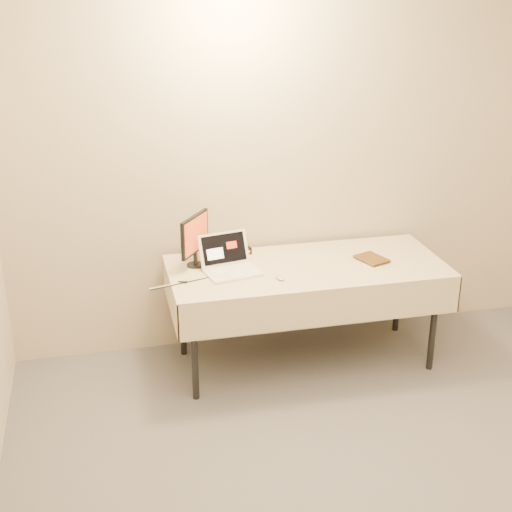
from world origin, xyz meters
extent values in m
cube|color=#C2B29C|center=(0.00, 2.50, 1.35)|extent=(4.00, 0.10, 2.70)
cylinder|color=black|center=(-0.82, 1.75, 0.34)|extent=(0.04, 0.04, 0.69)
cylinder|color=black|center=(0.82, 1.75, 0.34)|extent=(0.04, 0.04, 0.69)
cylinder|color=black|center=(-0.82, 2.34, 0.34)|extent=(0.04, 0.04, 0.69)
cylinder|color=black|center=(0.82, 2.34, 0.34)|extent=(0.04, 0.04, 0.69)
cube|color=gray|center=(0.00, 2.04, 0.71)|extent=(1.80, 0.75, 0.04)
cube|color=beige|center=(0.00, 2.04, 0.73)|extent=(1.86, 0.81, 0.01)
cube|color=beige|center=(0.00, 1.64, 0.60)|extent=(1.86, 0.01, 0.25)
cube|color=beige|center=(0.00, 2.45, 0.60)|extent=(1.86, 0.01, 0.25)
cube|color=beige|center=(-0.93, 2.04, 0.60)|extent=(0.01, 0.81, 0.25)
cube|color=beige|center=(0.93, 2.04, 0.60)|extent=(0.01, 0.81, 0.25)
cube|color=white|center=(-0.51, 2.01, 0.75)|extent=(0.38, 0.30, 0.02)
cube|color=white|center=(-0.55, 2.17, 0.86)|extent=(0.35, 0.16, 0.21)
cube|color=black|center=(-0.55, 2.17, 0.86)|extent=(0.31, 0.13, 0.18)
cylinder|color=black|center=(-0.73, 2.21, 0.74)|extent=(0.17, 0.17, 0.01)
cube|color=black|center=(-0.73, 2.21, 0.79)|extent=(0.03, 0.03, 0.09)
cube|color=black|center=(-0.73, 2.21, 0.96)|extent=(0.22, 0.29, 0.26)
cube|color=#CD4418|center=(-0.73, 2.21, 0.96)|extent=(0.19, 0.25, 0.23)
imported|color=brown|center=(0.38, 2.00, 0.85)|extent=(0.16, 0.07, 0.21)
cube|color=black|center=(-0.38, 2.33, 0.76)|extent=(0.13, 0.08, 0.05)
cube|color=#FF3A0C|center=(-0.37, 2.30, 0.76)|extent=(0.08, 0.03, 0.02)
ellipsoid|color=silver|center=(-0.24, 1.86, 0.75)|extent=(0.07, 0.10, 0.02)
cube|color=#B9E3B4|center=(0.45, 2.04, 0.74)|extent=(0.19, 0.32, 0.00)
cube|color=black|center=(-0.85, 1.94, 0.74)|extent=(0.06, 0.03, 0.01)
camera|label=1|loc=(-1.33, -2.18, 2.59)|focal=50.00mm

